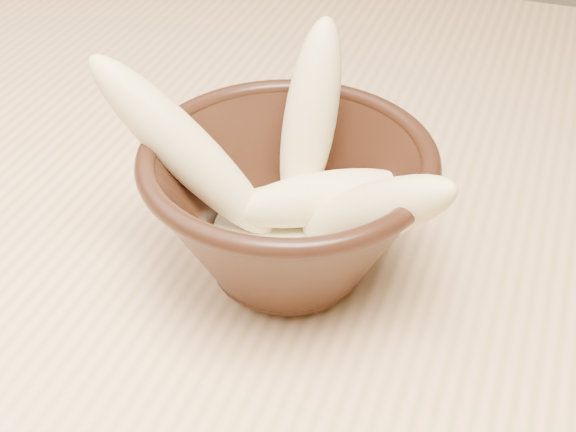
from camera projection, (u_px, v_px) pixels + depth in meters
The scene contains 7 objects.
table at pixel (227, 219), 0.73m from camera, with size 1.20×0.80×0.75m.
bowl at pixel (288, 205), 0.51m from camera, with size 0.19×0.19×0.10m.
milk_puddle at pixel (288, 236), 0.53m from camera, with size 0.11×0.11×0.01m, color beige.
banana_upright at pixel (310, 118), 0.52m from camera, with size 0.03×0.03×0.13m, color #D6C07E.
banana_left at pixel (184, 149), 0.50m from camera, with size 0.03×0.03×0.16m, color #D6C07E.
banana_right at pixel (373, 211), 0.48m from camera, with size 0.03×0.03×0.13m, color #D6C07E.
banana_across at pixel (323, 198), 0.52m from camera, with size 0.03×0.03×0.12m, color #D6C07E.
Camera 1 is at (0.24, -0.52, 1.12)m, focal length 50.00 mm.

